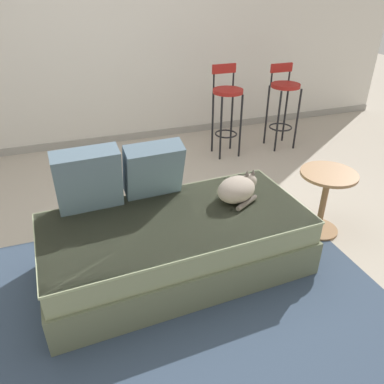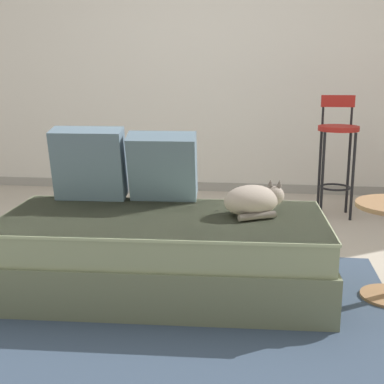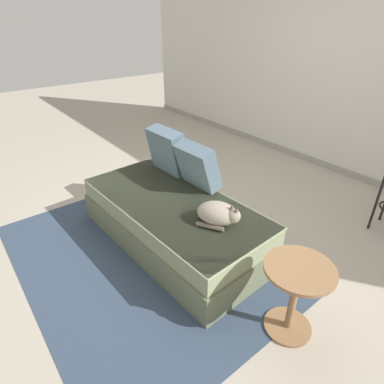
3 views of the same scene
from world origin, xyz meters
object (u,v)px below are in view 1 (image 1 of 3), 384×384
bar_stool_near_window (227,102)px  side_table (325,194)px  bar_stool_by_doorway (283,97)px  cat (238,189)px  throw_pillow_middle (153,170)px  throw_pillow_corner (88,180)px  couch (177,244)px

bar_stool_near_window → side_table: size_ratio=1.88×
bar_stool_by_doorway → side_table: 1.86m
cat → side_table: bearing=-2.4°
throw_pillow_middle → cat: (0.56, -0.24, -0.13)m
throw_pillow_middle → bar_stool_near_window: (1.23, 1.45, -0.03)m
throw_pillow_middle → cat: 0.62m
throw_pillow_middle → cat: bearing=-23.6°
cat → bar_stool_near_window: bar_stool_near_window is taller
throw_pillow_corner → bar_stool_by_doorway: bearing=31.2°
cat → bar_stool_near_window: bearing=68.5°
throw_pillow_corner → cat: bearing=-12.4°
throw_pillow_corner → couch: bearing=-31.1°
throw_pillow_middle → bar_stool_by_doorway: 2.44m
throw_pillow_corner → throw_pillow_middle: bearing=2.6°
bar_stool_by_doorway → side_table: bearing=-110.4°
bar_stool_near_window → bar_stool_by_doorway: (0.74, -0.00, -0.01)m
throw_pillow_corner → bar_stool_by_doorway: (2.42, 1.47, -0.06)m
couch → throw_pillow_corner: (-0.52, 0.31, 0.45)m
couch → bar_stool_near_window: (1.17, 1.78, 0.41)m
throw_pillow_corner → throw_pillow_middle: 0.46m
bar_stool_near_window → throw_pillow_middle: bearing=-130.3°
side_table → bar_stool_near_window: bearing=93.2°
couch → throw_pillow_middle: 0.55m
cat → bar_stool_by_doorway: bearing=50.3°
bar_stool_by_doorway → side_table: (-0.64, -1.73, -0.26)m
throw_pillow_corner → side_table: 1.83m
cat → bar_stool_near_window: (0.67, 1.69, 0.10)m
throw_pillow_middle → cat: throw_pillow_middle is taller
throw_pillow_corner → cat: throw_pillow_corner is taller
couch → side_table: bearing=2.6°
couch → cat: cat is taller
cat → throw_pillow_middle: bearing=156.4°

